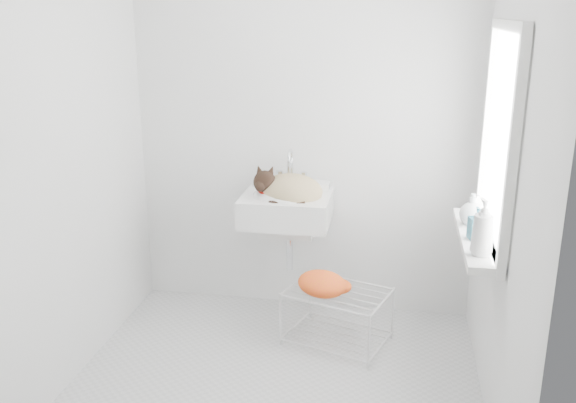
% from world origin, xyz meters
% --- Properties ---
extents(floor, '(2.20, 2.00, 0.02)m').
position_xyz_m(floor, '(0.00, 0.00, 0.00)').
color(floor, '#ACACAC').
rests_on(floor, ground).
extents(back_wall, '(2.20, 0.02, 2.50)m').
position_xyz_m(back_wall, '(0.00, 1.00, 1.25)').
color(back_wall, white).
rests_on(back_wall, ground).
extents(right_wall, '(0.02, 2.00, 2.50)m').
position_xyz_m(right_wall, '(1.10, 0.00, 1.25)').
color(right_wall, white).
rests_on(right_wall, ground).
extents(left_wall, '(0.02, 2.00, 2.50)m').
position_xyz_m(left_wall, '(-1.10, 0.00, 1.25)').
color(left_wall, white).
rests_on(left_wall, ground).
extents(window_glass, '(0.01, 0.80, 1.00)m').
position_xyz_m(window_glass, '(1.09, 0.20, 1.35)').
color(window_glass, white).
rests_on(window_glass, right_wall).
extents(window_frame, '(0.04, 0.90, 1.10)m').
position_xyz_m(window_frame, '(1.07, 0.20, 1.35)').
color(window_frame, white).
rests_on(window_frame, right_wall).
extents(windowsill, '(0.16, 0.88, 0.04)m').
position_xyz_m(windowsill, '(1.01, 0.20, 0.83)').
color(windowsill, white).
rests_on(windowsill, right_wall).
extents(sink, '(0.54, 0.47, 0.22)m').
position_xyz_m(sink, '(-0.07, 0.74, 0.85)').
color(sink, white).
rests_on(sink, back_wall).
extents(faucet, '(0.20, 0.14, 0.20)m').
position_xyz_m(faucet, '(-0.07, 0.92, 0.99)').
color(faucet, silver).
rests_on(faucet, sink).
extents(cat, '(0.43, 0.36, 0.26)m').
position_xyz_m(cat, '(-0.05, 0.72, 0.89)').
color(cat, tan).
rests_on(cat, sink).
extents(wire_rack, '(0.66, 0.56, 0.34)m').
position_xyz_m(wire_rack, '(0.29, 0.50, 0.15)').
color(wire_rack, silver).
rests_on(wire_rack, floor).
extents(towel, '(0.38, 0.35, 0.13)m').
position_xyz_m(towel, '(0.20, 0.44, 0.37)').
color(towel, orange).
rests_on(towel, wire_rack).
extents(bottle_a, '(0.11, 0.11, 0.23)m').
position_xyz_m(bottle_a, '(1.00, -0.08, 0.85)').
color(bottle_a, silver).
rests_on(bottle_a, windowsill).
extents(bottle_b, '(0.09, 0.09, 0.16)m').
position_xyz_m(bottle_b, '(1.00, 0.14, 0.85)').
color(bottle_b, '#26657A').
rests_on(bottle_b, windowsill).
extents(bottle_c, '(0.18, 0.18, 0.17)m').
position_xyz_m(bottle_c, '(1.00, 0.36, 0.85)').
color(bottle_c, silver).
rests_on(bottle_c, windowsill).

